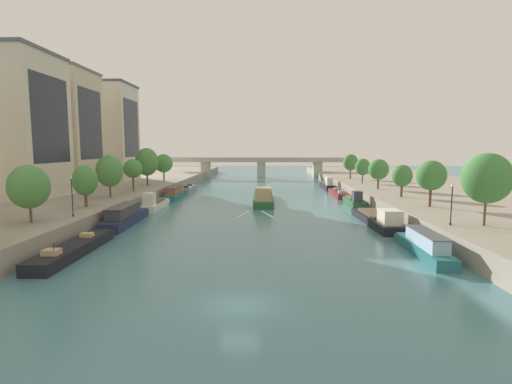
# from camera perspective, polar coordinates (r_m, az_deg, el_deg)

# --- Properties ---
(ground_plane) EXTENTS (400.00, 400.00, 0.00)m
(ground_plane) POSITION_cam_1_polar(r_m,az_deg,el_deg) (26.02, -2.49, -16.43)
(ground_plane) COLOR teal
(quay_left) EXTENTS (36.00, 170.00, 2.29)m
(quay_left) POSITION_cam_1_polar(r_m,az_deg,el_deg) (88.30, -24.37, 0.08)
(quay_left) COLOR gray
(quay_left) RESTS_ON ground
(quay_right) EXTENTS (36.00, 170.00, 2.29)m
(quay_right) POSITION_cam_1_polar(r_m,az_deg,el_deg) (86.83, 25.41, -0.07)
(quay_right) COLOR gray
(quay_right) RESTS_ON ground
(barge_midriver) EXTENTS (3.87, 18.81, 3.39)m
(barge_midriver) POSITION_cam_1_polar(r_m,az_deg,el_deg) (71.64, 1.08, -0.83)
(barge_midriver) COLOR #235633
(barge_midriver) RESTS_ON ground
(wake_behind_barge) EXTENTS (5.60, 5.92, 0.03)m
(wake_behind_barge) POSITION_cam_1_polar(r_m,az_deg,el_deg) (59.60, -0.09, -3.27)
(wake_behind_barge) COLOR silver
(wake_behind_barge) RESTS_ON ground
(moored_boat_left_upstream) EXTENTS (2.65, 14.41, 2.20)m
(moored_boat_left_upstream) POSITION_cam_1_polar(r_m,az_deg,el_deg) (41.06, -25.30, -7.59)
(moored_boat_left_upstream) COLOR black
(moored_boat_left_upstream) RESTS_ON ground
(moored_boat_left_lone) EXTENTS (2.98, 13.51, 2.71)m
(moored_boat_left_lone) POSITION_cam_1_polar(r_m,az_deg,el_deg) (54.23, -18.85, -3.40)
(moored_boat_left_lone) COLOR #1E284C
(moored_boat_left_lone) RESTS_ON ground
(moored_boat_left_near) EXTENTS (2.39, 11.06, 3.08)m
(moored_boat_left_near) POSITION_cam_1_polar(r_m,az_deg,el_deg) (66.61, -14.77, -1.67)
(moored_boat_left_near) COLOR silver
(moored_boat_left_near) RESTS_ON ground
(moored_boat_left_midway) EXTENTS (2.32, 11.68, 2.50)m
(moored_boat_left_midway) POSITION_cam_1_polar(r_m,az_deg,el_deg) (79.20, -11.89, -0.22)
(moored_boat_left_midway) COLOR #23666B
(moored_boat_left_midway) RESTS_ON ground
(moored_boat_left_end) EXTENTS (2.00, 10.52, 2.36)m
(moored_boat_left_end) POSITION_cam_1_polar(r_m,az_deg,el_deg) (91.02, -9.96, 0.44)
(moored_boat_left_end) COLOR gray
(moored_boat_left_end) RESTS_ON ground
(moored_boat_right_upstream) EXTENTS (2.24, 11.66, 2.40)m
(moored_boat_right_upstream) POSITION_cam_1_polar(r_m,az_deg,el_deg) (40.04, 23.65, -7.24)
(moored_boat_right_upstream) COLOR #23666B
(moored_boat_right_upstream) RESTS_ON ground
(moored_boat_right_second) EXTENTS (3.35, 15.84, 2.81)m
(moored_boat_right_second) POSITION_cam_1_polar(r_m,az_deg,el_deg) (53.39, 17.60, -3.82)
(moored_boat_right_second) COLOR black
(moored_boat_right_second) RESTS_ON ground
(moored_boat_right_far) EXTENTS (2.12, 10.04, 3.04)m
(moored_boat_right_far) POSITION_cam_1_polar(r_m,az_deg,el_deg) (69.04, 14.24, -1.34)
(moored_boat_right_far) COLOR #235633
(moored_boat_right_far) RESTS_ON ground
(moored_boat_right_midway) EXTENTS (2.57, 13.69, 2.18)m
(moored_boat_right_midway) POSITION_cam_1_polar(r_m,az_deg,el_deg) (83.67, 12.11, -0.20)
(moored_boat_right_midway) COLOR maroon
(moored_boat_right_midway) RESTS_ON ground
(moored_boat_right_downstream) EXTENTS (2.26, 10.96, 3.22)m
(moored_boat_right_downstream) POSITION_cam_1_polar(r_m,az_deg,el_deg) (96.95, 10.42, 0.99)
(moored_boat_right_downstream) COLOR black
(moored_boat_right_downstream) RESTS_ON ground
(tree_left_midway) EXTENTS (4.13, 4.13, 6.13)m
(tree_left_midway) POSITION_cam_1_polar(r_m,az_deg,el_deg) (46.77, -30.60, 0.66)
(tree_left_midway) COLOR brown
(tree_left_midway) RESTS_ON quay_left
(tree_left_by_lamp) EXTENTS (3.29, 3.29, 5.61)m
(tree_left_by_lamp) POSITION_cam_1_polar(r_m,az_deg,el_deg) (56.34, -24.00, 1.56)
(tree_left_by_lamp) COLOR brown
(tree_left_by_lamp) RESTS_ON quay_left
(tree_left_nearest) EXTENTS (4.14, 4.14, 6.77)m
(tree_left_nearest) POSITION_cam_1_polar(r_m,az_deg,el_deg) (66.00, -20.89, 2.92)
(tree_left_nearest) COLOR brown
(tree_left_nearest) RESTS_ON quay_left
(tree_left_third) EXTENTS (3.39, 3.39, 5.88)m
(tree_left_third) POSITION_cam_1_polar(r_m,az_deg,el_deg) (73.73, -17.79, 3.30)
(tree_left_third) COLOR brown
(tree_left_third) RESTS_ON quay_left
(tree_left_second) EXTENTS (4.77, 4.77, 7.91)m
(tree_left_second) POSITION_cam_1_polar(r_m,az_deg,el_deg) (84.09, -15.88, 4.32)
(tree_left_second) COLOR brown
(tree_left_second) RESTS_ON quay_left
(tree_left_end_of_row) EXTENTS (4.26, 4.26, 6.46)m
(tree_left_end_of_row) POSITION_cam_1_polar(r_m,az_deg,el_deg) (93.99, -13.53, 4.15)
(tree_left_end_of_row) COLOR brown
(tree_left_end_of_row) RESTS_ON quay_left
(tree_right_midway) EXTENTS (4.76, 4.76, 7.39)m
(tree_right_midway) POSITION_cam_1_polar(r_m,az_deg,el_deg) (45.11, 31.03, 1.75)
(tree_right_midway) COLOR brown
(tree_right_midway) RESTS_ON quay_right
(tree_right_distant) EXTENTS (3.88, 3.88, 6.23)m
(tree_right_distant) POSITION_cam_1_polar(r_m,az_deg,el_deg) (56.51, 24.53, 2.23)
(tree_right_distant) COLOR brown
(tree_right_distant) RESTS_ON quay_right
(tree_right_by_lamp) EXTENTS (3.20, 3.20, 5.22)m
(tree_right_by_lamp) POSITION_cam_1_polar(r_m,az_deg,el_deg) (66.54, 20.83, 2.27)
(tree_right_by_lamp) COLOR brown
(tree_right_by_lamp) RESTS_ON quay_right
(tree_right_nearest) EXTENTS (3.85, 3.85, 5.78)m
(tree_right_nearest) POSITION_cam_1_polar(r_m,az_deg,el_deg) (77.86, 17.70, 3.20)
(tree_right_nearest) COLOR brown
(tree_right_nearest) RESTS_ON quay_right
(tree_right_past_mid) EXTENTS (3.32, 3.32, 5.54)m
(tree_right_past_mid) POSITION_cam_1_polar(r_m,az_deg,el_deg) (89.93, 15.54, 3.60)
(tree_right_past_mid) COLOR brown
(tree_right_past_mid) RESTS_ON quay_right
(tree_right_end_of_row) EXTENTS (3.78, 3.78, 6.32)m
(tree_right_end_of_row) POSITION_cam_1_polar(r_m,az_deg,el_deg) (102.25, 13.83, 4.29)
(tree_right_end_of_row) COLOR brown
(tree_right_end_of_row) RESTS_ON quay_right
(lamppost_left_bank) EXTENTS (0.28, 0.28, 4.60)m
(lamppost_left_bank) POSITION_cam_1_polar(r_m,az_deg,el_deg) (49.05, -25.59, -0.36)
(lamppost_left_bank) COLOR black
(lamppost_left_bank) RESTS_ON quay_left
(lamppost_right_bank) EXTENTS (0.28, 0.28, 4.17)m
(lamppost_right_bank) POSITION_cam_1_polar(r_m,az_deg,el_deg) (44.15, 26.99, -1.43)
(lamppost_right_bank) COLOR black
(lamppost_right_bank) RESTS_ON quay_right
(building_left_middle) EXTENTS (13.42, 13.33, 22.78)m
(building_left_middle) POSITION_cam_1_polar(r_m,az_deg,el_deg) (71.93, -32.61, 8.33)
(building_left_middle) COLOR beige
(building_left_middle) RESTS_ON quay_left
(building_left_tall) EXTENTS (10.78, 12.47, 23.26)m
(building_left_tall) POSITION_cam_1_polar(r_m,az_deg,el_deg) (86.12, -26.42, 8.37)
(building_left_tall) COLOR beige
(building_left_tall) RESTS_ON quay_left
(building_left_far_end) EXTENTS (14.19, 12.63, 23.48)m
(building_left_far_end) POSITION_cam_1_polar(r_m,az_deg,el_deg) (102.65, -21.61, 8.24)
(building_left_far_end) COLOR beige
(building_left_far_end) RESTS_ON quay_left
(bridge_far) EXTENTS (61.72, 4.40, 7.01)m
(bridge_far) POSITION_cam_1_polar(r_m,az_deg,el_deg) (129.93, 0.79, 4.02)
(bridge_far) COLOR #ADA899
(bridge_far) RESTS_ON ground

